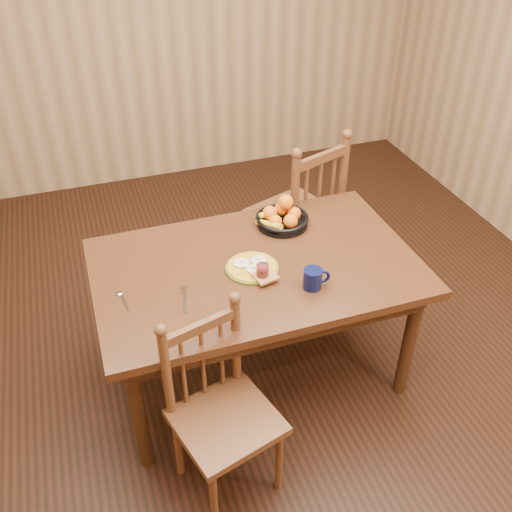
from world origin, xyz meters
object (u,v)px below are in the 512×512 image
object	(u,v)px
breakfast_plate	(253,268)
chair_near	(221,413)
dining_table	(256,277)
coffee_mug	(314,278)
fruit_bowl	(282,217)
chair_far	(299,215)

from	to	relation	value
breakfast_plate	chair_near	bearing A→B (deg)	-121.04
dining_table	chair_near	distance (m)	0.72
coffee_mug	dining_table	bearing A→B (deg)	127.65
coffee_mug	fruit_bowl	distance (m)	0.55
chair_far	dining_table	bearing A→B (deg)	32.71
chair_far	breakfast_plate	bearing A→B (deg)	32.67
coffee_mug	fruit_bowl	world-z (taller)	fruit_bowl
chair_far	chair_near	size ratio (longest dim) A/B	1.17
chair_near	breakfast_plate	bearing A→B (deg)	43.55
dining_table	chair_near	size ratio (longest dim) A/B	1.74
fruit_bowl	breakfast_plate	bearing A→B (deg)	-129.99
chair_far	chair_near	xyz separation A→B (m)	(-0.88, -1.28, -0.08)
dining_table	chair_far	bearing A→B (deg)	52.72
breakfast_plate	coffee_mug	world-z (taller)	coffee_mug
dining_table	fruit_bowl	bearing A→B (deg)	49.78
chair_near	fruit_bowl	xyz separation A→B (m)	(0.61, 0.88, 0.35)
chair_near	coffee_mug	xyz separation A→B (m)	(0.56, 0.33, 0.35)
chair_far	breakfast_plate	world-z (taller)	chair_far
chair_near	breakfast_plate	xyz separation A→B (m)	(0.33, 0.55, 0.31)
dining_table	chair_near	world-z (taller)	chair_near
dining_table	fruit_bowl	size ratio (longest dim) A/B	5.52
dining_table	coffee_mug	size ratio (longest dim) A/B	11.95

